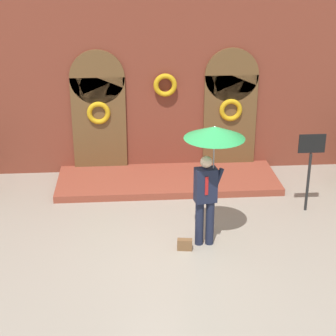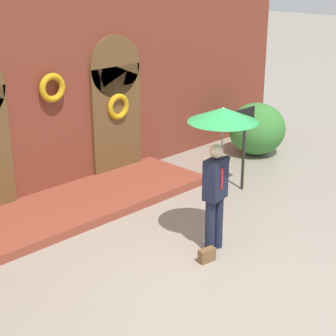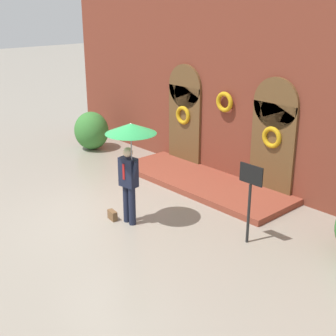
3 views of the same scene
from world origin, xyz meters
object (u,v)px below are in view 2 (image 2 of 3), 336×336
at_px(person_with_umbrella, 221,136).
at_px(shrub_right, 257,129).
at_px(sign_post, 244,135).
at_px(handbag, 207,255).

distance_m(person_with_umbrella, shrub_right, 5.14).
bearing_deg(sign_post, handbag, -152.13).
height_order(person_with_umbrella, sign_post, person_with_umbrella).
xyz_separation_m(person_with_umbrella, handbag, (-0.49, -0.20, -1.80)).
xyz_separation_m(person_with_umbrella, shrub_right, (4.33, 2.44, -1.28)).
relative_size(handbag, sign_post, 0.16).
bearing_deg(handbag, person_with_umbrella, 30.50).
bearing_deg(handbag, sign_post, 36.29).
bearing_deg(sign_post, shrub_right, 29.89).
bearing_deg(shrub_right, person_with_umbrella, -150.55).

